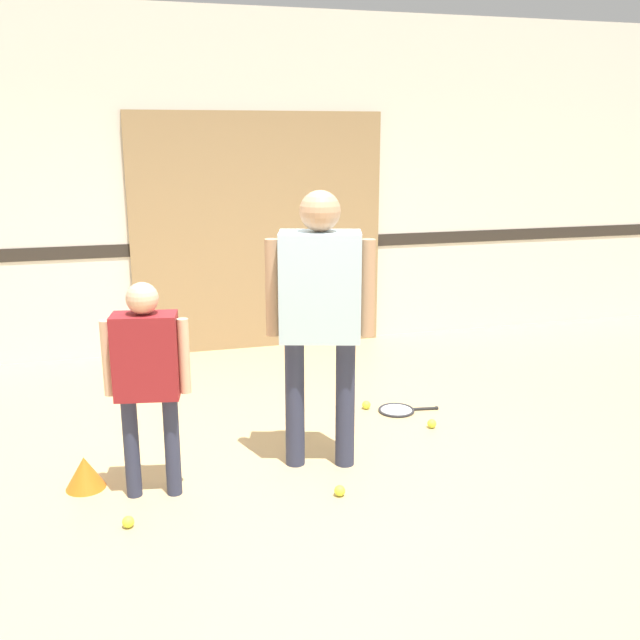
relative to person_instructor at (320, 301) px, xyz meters
The scene contains 11 objects.
ground_plane 1.13m from the person_instructor, 143.02° to the right, with size 16.00×16.00×0.00m, color tan.
wall_back 2.82m from the person_instructor, 94.72° to the left, with size 16.00×0.07×3.20m.
wall_panel 2.71m from the person_instructor, 87.26° to the left, with size 2.44×0.05×2.29m.
person_instructor is the anchor object (origin of this frame).
person_student_left 1.11m from the person_instructor, behind, with size 0.48×0.26×1.29m.
racket_spare_on_floor 1.53m from the person_instructor, 40.58° to the left, with size 0.49×0.32×0.03m.
tennis_ball_near_instructor 1.15m from the person_instructor, 90.01° to the right, with size 0.07×0.07×0.07m, color #CCE038.
tennis_ball_by_spare_racket 1.47m from the person_instructor, 53.81° to the left, with size 0.07×0.07×0.07m, color #CCE038.
tennis_ball_stray_left 1.68m from the person_instructor, 158.92° to the right, with size 0.07×0.07×0.07m, color #CCE038.
tennis_ball_stray_right 1.46m from the person_instructor, 20.07° to the left, with size 0.07×0.07×0.07m, color #CCE038.
training_cone 1.76m from the person_instructor, behind, with size 0.24×0.24×0.20m.
Camera 1 is at (-0.90, -3.93, 2.09)m, focal length 40.00 mm.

